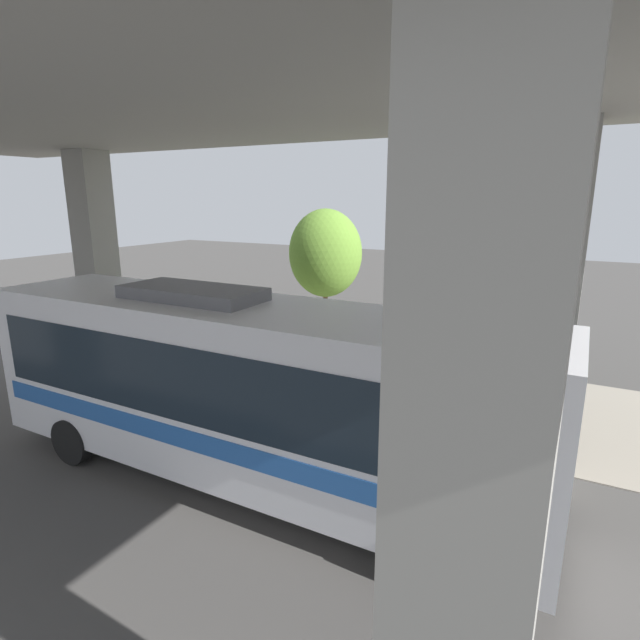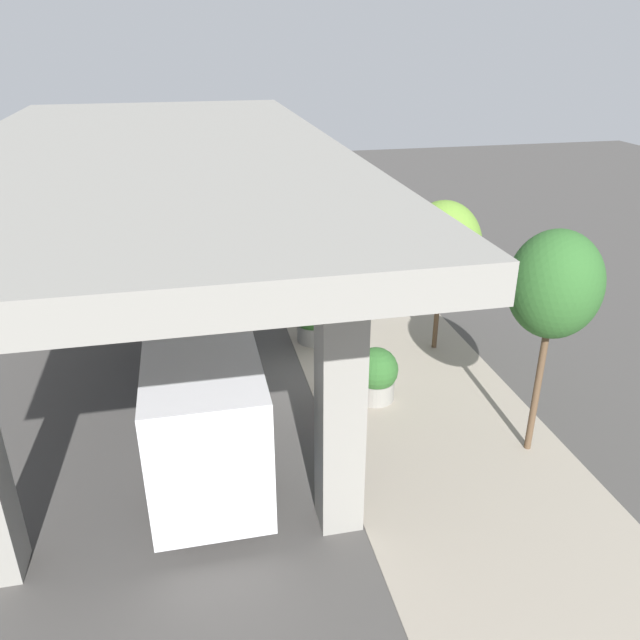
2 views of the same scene
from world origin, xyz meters
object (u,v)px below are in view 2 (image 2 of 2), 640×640
Objects in this scene: bus at (199,348)px; fire_hydrant at (334,397)px; planter_front at (376,375)px; street_tree_near at (555,285)px; planter_middle at (313,320)px; street_tree_far at (443,247)px.

bus reaches higher than fire_hydrant.
planter_front is 0.28× the size of street_tree_near.
planter_middle reaches higher than fire_hydrant.
fire_hydrant is 0.19× the size of street_tree_far.
street_tree_far reaches higher than fire_hydrant.
street_tree_near is at bearing 120.01° from planter_middle.
fire_hydrant is at bearing 85.77° from planter_middle.
fire_hydrant is at bearing 168.15° from bus.
bus is 1.91× the size of street_tree_near.
street_tree_far reaches higher than planter_front.
bus reaches higher than planter_front.
street_tree_near is (-4.23, 7.32, 3.76)m from planter_middle.
street_tree_far is (-3.99, 1.37, 2.81)m from planter_middle.
planter_front reaches higher than fire_hydrant.
bus is 9.28m from street_tree_near.
planter_middle is 5.07m from street_tree_far.
planter_middle is (-3.97, -3.77, -1.24)m from bus.
planter_front is at bearing -44.81° from street_tree_near.
street_tree_far is at bearing -137.25° from planter_front.
bus is 5.15m from planter_front.
bus is 2.20× the size of street_tree_far.
planter_middle is at bearing -94.23° from fire_hydrant.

